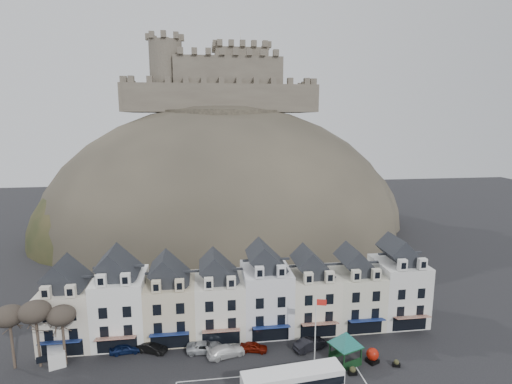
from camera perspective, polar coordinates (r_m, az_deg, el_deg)
townhouse_terrace at (r=59.59m, az=-1.75°, el=-14.49°), size 54.40×9.35×11.80m
castle_hill at (r=111.13m, az=-4.06°, el=-5.36°), size 100.00×76.00×68.00m
castle at (r=114.23m, az=-4.95°, el=15.37°), size 50.20×22.20×22.00m
tree_left_far at (r=58.66m, az=-31.83°, el=-14.87°), size 3.61×3.61×8.24m
tree_left_mid at (r=57.38m, az=-29.04°, el=-14.79°), size 3.78×3.78×8.64m
tree_left_near at (r=56.66m, az=-26.04°, el=-15.61°), size 3.43×3.43×7.84m
bus at (r=49.01m, az=5.24°, el=-25.41°), size 11.57×3.79×3.21m
bus_shelter at (r=54.39m, az=12.72°, el=-19.76°), size 6.28×6.28×4.25m
red_buoy at (r=56.42m, az=16.30°, el=-21.48°), size 1.71×1.71×1.93m
flagpole at (r=52.44m, az=8.61°, el=-18.46°), size 1.28×0.42×9.09m
white_van at (r=60.50m, az=-26.64°, el=-19.83°), size 3.43×4.88×2.04m
planter_west at (r=53.94m, az=13.64°, el=-23.58°), size 1.08×0.75×1.06m
planter_east at (r=56.79m, az=19.42°, el=-22.08°), size 1.02×0.70×0.93m
car_navy at (r=58.96m, az=-18.16°, el=-20.43°), size 4.12×2.00×1.36m
car_black at (r=58.14m, az=-14.67°, el=-20.73°), size 4.24×2.85×1.32m
car_silver at (r=56.99m, az=-7.30°, el=-21.13°), size 4.89×2.51×1.35m
car_white at (r=55.90m, az=-4.30°, el=-21.68°), size 5.42×3.32×1.47m
car_maroon at (r=56.73m, az=-0.34°, el=-21.25°), size 3.91×2.38×1.24m
car_charcoal at (r=57.49m, az=7.74°, el=-20.72°), size 4.95×3.21×1.54m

